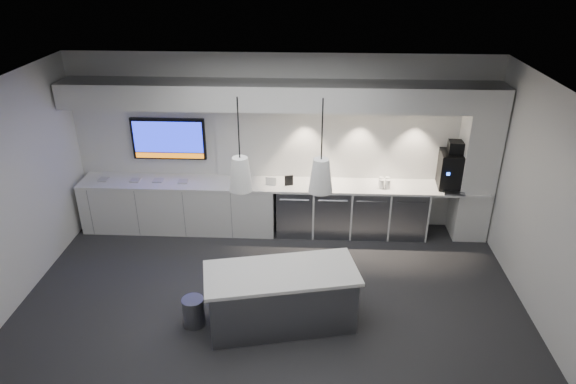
# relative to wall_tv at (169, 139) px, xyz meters

# --- Properties ---
(floor) EXTENTS (7.00, 7.00, 0.00)m
(floor) POSITION_rel_wall_tv_xyz_m (1.90, -2.45, -1.56)
(floor) COLOR #2A2B2D
(floor) RESTS_ON ground
(ceiling) EXTENTS (7.00, 7.00, 0.00)m
(ceiling) POSITION_rel_wall_tv_xyz_m (1.90, -2.45, 1.44)
(ceiling) COLOR black
(ceiling) RESTS_ON wall_back
(wall_back) EXTENTS (7.00, 0.00, 7.00)m
(wall_back) POSITION_rel_wall_tv_xyz_m (1.90, 0.05, -0.06)
(wall_back) COLOR white
(wall_back) RESTS_ON floor
(wall_front) EXTENTS (7.00, 0.00, 7.00)m
(wall_front) POSITION_rel_wall_tv_xyz_m (1.90, -4.95, -0.06)
(wall_front) COLOR white
(wall_front) RESTS_ON floor
(wall_right) EXTENTS (0.00, 7.00, 7.00)m
(wall_right) POSITION_rel_wall_tv_xyz_m (5.40, -2.45, -0.06)
(wall_right) COLOR white
(wall_right) RESTS_ON floor
(back_counter) EXTENTS (6.80, 0.65, 0.04)m
(back_counter) POSITION_rel_wall_tv_xyz_m (1.90, -0.27, -0.68)
(back_counter) COLOR white
(back_counter) RESTS_ON left_base_cabinets
(left_base_cabinets) EXTENTS (3.30, 0.63, 0.86)m
(left_base_cabinets) POSITION_rel_wall_tv_xyz_m (0.15, -0.27, -1.13)
(left_base_cabinets) COLOR white
(left_base_cabinets) RESTS_ON floor
(fridge_unit_a) EXTENTS (0.60, 0.61, 0.85)m
(fridge_unit_a) POSITION_rel_wall_tv_xyz_m (2.15, -0.27, -1.13)
(fridge_unit_a) COLOR gray
(fridge_unit_a) RESTS_ON floor
(fridge_unit_b) EXTENTS (0.60, 0.61, 0.85)m
(fridge_unit_b) POSITION_rel_wall_tv_xyz_m (2.78, -0.27, -1.13)
(fridge_unit_b) COLOR gray
(fridge_unit_b) RESTS_ON floor
(fridge_unit_c) EXTENTS (0.60, 0.61, 0.85)m
(fridge_unit_c) POSITION_rel_wall_tv_xyz_m (3.41, -0.27, -1.13)
(fridge_unit_c) COLOR gray
(fridge_unit_c) RESTS_ON floor
(fridge_unit_d) EXTENTS (0.60, 0.61, 0.85)m
(fridge_unit_d) POSITION_rel_wall_tv_xyz_m (4.04, -0.27, -1.13)
(fridge_unit_d) COLOR gray
(fridge_unit_d) RESTS_ON floor
(backsplash) EXTENTS (4.60, 0.03, 1.30)m
(backsplash) POSITION_rel_wall_tv_xyz_m (3.10, 0.03, -0.01)
(backsplash) COLOR white
(backsplash) RESTS_ON wall_back
(soffit) EXTENTS (6.90, 0.60, 0.40)m
(soffit) POSITION_rel_wall_tv_xyz_m (1.90, -0.25, 0.84)
(soffit) COLOR white
(soffit) RESTS_ON wall_back
(column) EXTENTS (0.55, 0.55, 2.60)m
(column) POSITION_rel_wall_tv_xyz_m (5.10, -0.25, -0.26)
(column) COLOR white
(column) RESTS_ON floor
(wall_tv) EXTENTS (1.25, 0.07, 0.72)m
(wall_tv) POSITION_rel_wall_tv_xyz_m (0.00, 0.00, 0.00)
(wall_tv) COLOR black
(wall_tv) RESTS_ON wall_back
(island) EXTENTS (2.06, 1.21, 0.82)m
(island) POSITION_rel_wall_tv_xyz_m (2.06, -2.72, -1.15)
(island) COLOR gray
(island) RESTS_ON floor
(bin) EXTENTS (0.34, 0.34, 0.40)m
(bin) POSITION_rel_wall_tv_xyz_m (0.92, -2.79, -1.36)
(bin) COLOR gray
(bin) RESTS_ON floor
(coffee_machine) EXTENTS (0.48, 0.64, 0.79)m
(coffee_machine) POSITION_rel_wall_tv_xyz_m (4.72, -0.25, -0.33)
(coffee_machine) COLOR black
(coffee_machine) RESTS_ON back_counter
(sign_black) EXTENTS (0.14, 0.06, 0.18)m
(sign_black) POSITION_rel_wall_tv_xyz_m (2.05, -0.34, -0.57)
(sign_black) COLOR black
(sign_black) RESTS_ON back_counter
(sign_white) EXTENTS (0.18, 0.06, 0.14)m
(sign_white) POSITION_rel_wall_tv_xyz_m (1.75, -0.34, -0.59)
(sign_white) COLOR white
(sign_white) RESTS_ON back_counter
(cup_cluster) EXTENTS (0.18, 0.18, 0.15)m
(cup_cluster) POSITION_rel_wall_tv_xyz_m (3.62, -0.33, -0.58)
(cup_cluster) COLOR white
(cup_cluster) RESTS_ON back_counter
(tray_a) EXTENTS (0.18, 0.18, 0.02)m
(tray_a) POSITION_rel_wall_tv_xyz_m (-1.11, -0.28, -0.65)
(tray_a) COLOR #B7B7B7
(tray_a) RESTS_ON back_counter
(tray_b) EXTENTS (0.16, 0.16, 0.02)m
(tray_b) POSITION_rel_wall_tv_xyz_m (-0.56, -0.29, -0.65)
(tray_b) COLOR #B7B7B7
(tray_b) RESTS_ON back_counter
(tray_c) EXTENTS (0.16, 0.16, 0.02)m
(tray_c) POSITION_rel_wall_tv_xyz_m (-0.17, -0.28, -0.65)
(tray_c) COLOR #B7B7B7
(tray_c) RESTS_ON back_counter
(tray_d) EXTENTS (0.17, 0.17, 0.02)m
(tray_d) POSITION_rel_wall_tv_xyz_m (0.26, -0.30, -0.65)
(tray_d) COLOR #B7B7B7
(tray_d) RESTS_ON back_counter
(pendant_left) EXTENTS (0.28, 0.28, 1.10)m
(pendant_left) POSITION_rel_wall_tv_xyz_m (1.60, -2.72, 0.59)
(pendant_left) COLOR white
(pendant_left) RESTS_ON ceiling
(pendant_right) EXTENTS (0.28, 0.28, 1.10)m
(pendant_right) POSITION_rel_wall_tv_xyz_m (2.52, -2.72, 0.59)
(pendant_right) COLOR white
(pendant_right) RESTS_ON ceiling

